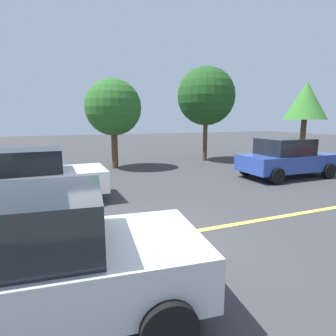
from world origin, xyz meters
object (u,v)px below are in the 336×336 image
car_blue_behind_van (286,158)px  car_white_crossing (32,177)px  tree_left_verge (113,108)px  tree_right_verge (306,101)px  car_silver_approaching (32,261)px  tree_centre_verge (206,96)px

car_blue_behind_van → car_white_crossing: car_blue_behind_van is taller
tree_left_verge → tree_right_verge: 12.88m
car_silver_approaching → tree_right_verge: bearing=33.6°
tree_right_verge → car_white_crossing: bearing=-162.3°
car_white_crossing → tree_right_verge: (16.27, 5.19, 2.84)m
tree_centre_verge → tree_right_verge: bearing=-4.0°
tree_centre_verge → tree_right_verge: size_ratio=1.11×
car_blue_behind_van → tree_left_verge: tree_left_verge is taller
car_silver_approaching → tree_centre_verge: bearing=52.2°
car_blue_behind_van → tree_centre_verge: size_ratio=0.76×
tree_centre_verge → car_blue_behind_van: bearing=-81.1°
car_white_crossing → car_silver_approaching: bearing=-85.6°
tree_left_verge → tree_right_verge: size_ratio=0.90×
car_blue_behind_van → tree_centre_verge: tree_centre_verge is taller
car_silver_approaching → tree_right_verge: tree_right_verge is taller
tree_left_verge → tree_right_verge: bearing=0.2°
car_white_crossing → tree_right_verge: size_ratio=0.83×
car_white_crossing → tree_right_verge: 17.31m
car_blue_behind_van → tree_centre_verge: 6.33m
car_white_crossing → tree_left_verge: bearing=56.5°
car_blue_behind_van → tree_left_verge: (-6.42, 4.98, 2.21)m
car_silver_approaching → car_white_crossing: bearing=94.4°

